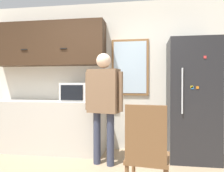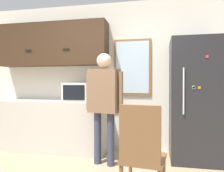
{
  "view_description": "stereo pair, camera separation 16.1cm",
  "coord_description": "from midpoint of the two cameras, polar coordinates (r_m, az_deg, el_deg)",
  "views": [
    {
      "loc": [
        0.64,
        -1.97,
        1.22
      ],
      "look_at": [
        0.15,
        1.1,
        1.18
      ],
      "focal_mm": 35.0,
      "sensor_mm": 36.0,
      "label": 1
    },
    {
      "loc": [
        0.79,
        -1.95,
        1.22
      ],
      "look_at": [
        0.15,
        1.1,
        1.18
      ],
      "focal_mm": 35.0,
      "sensor_mm": 36.0,
      "label": 2
    }
  ],
  "objects": [
    {
      "name": "person",
      "position": [
        3.25,
        -3.62,
        -2.82
      ],
      "size": [
        0.59,
        0.32,
        1.66
      ],
      "rotation": [
        0.0,
        0.0,
        -0.23
      ],
      "color": "#33384C",
      "rests_on": "ground_plane"
    },
    {
      "name": "microwave",
      "position": [
        3.83,
        -10.09,
        -1.6
      ],
      "size": [
        0.54,
        0.37,
        0.32
      ],
      "color": "white",
      "rests_on": "counter"
    },
    {
      "name": "window",
      "position": [
        3.98,
        3.56,
        4.88
      ],
      "size": [
        0.67,
        0.05,
        1.01
      ],
      "color": "olive"
    },
    {
      "name": "upper_cabinets",
      "position": [
        4.27,
        -17.38,
        10.36
      ],
      "size": [
        2.11,
        0.39,
        0.78
      ],
      "color": "#3D2819"
    },
    {
      "name": "counter",
      "position": [
        4.18,
        -18.0,
        -9.86
      ],
      "size": [
        2.11,
        0.6,
        0.9
      ],
      "color": "#BCB7AD",
      "rests_on": "ground_plane"
    },
    {
      "name": "refrigerator",
      "position": [
        3.69,
        18.99,
        -3.39
      ],
      "size": [
        0.74,
        0.7,
        1.91
      ],
      "color": "#232326",
      "rests_on": "ground_plane"
    },
    {
      "name": "back_wall",
      "position": [
        4.06,
        -1.27,
        2.63
      ],
      "size": [
        6.0,
        0.06,
        2.7
      ],
      "color": "silver",
      "rests_on": "ground_plane"
    },
    {
      "name": "chair",
      "position": [
        2.23,
        6.99,
        -16.57
      ],
      "size": [
        0.47,
        0.47,
        1.02
      ],
      "rotation": [
        0.0,
        0.0,
        3.02
      ],
      "color": "brown",
      "rests_on": "ground_plane"
    }
  ]
}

